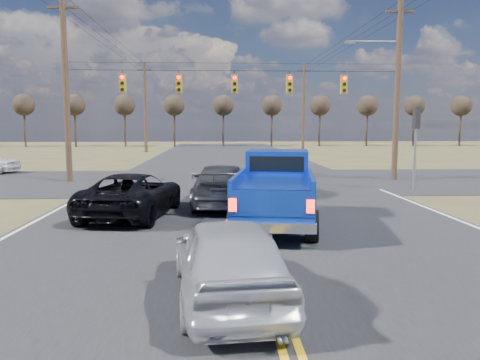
{
  "coord_description": "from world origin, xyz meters",
  "views": [
    {
      "loc": [
        -1.0,
        -7.73,
        3.08
      ],
      "look_at": [
        -0.32,
        5.69,
        1.5
      ],
      "focal_mm": 35.0,
      "sensor_mm": 36.0,
      "label": 1
    }
  ],
  "objects_px": {
    "dgrey_car_queue": "(222,185)",
    "silver_suv": "(228,258)",
    "black_suv": "(133,195)",
    "white_car_queue": "(283,180)",
    "pickup_truck": "(276,190)"
  },
  "relations": [
    {
      "from": "dgrey_car_queue",
      "to": "silver_suv",
      "type": "bearing_deg",
      "value": 91.41
    },
    {
      "from": "black_suv",
      "to": "dgrey_car_queue",
      "type": "bearing_deg",
      "value": -140.1
    },
    {
      "from": "white_car_queue",
      "to": "dgrey_car_queue",
      "type": "height_order",
      "value": "dgrey_car_queue"
    },
    {
      "from": "pickup_truck",
      "to": "black_suv",
      "type": "relative_size",
      "value": 1.18
    },
    {
      "from": "black_suv",
      "to": "white_car_queue",
      "type": "relative_size",
      "value": 1.34
    },
    {
      "from": "pickup_truck",
      "to": "white_car_queue",
      "type": "bearing_deg",
      "value": 89.21
    },
    {
      "from": "pickup_truck",
      "to": "black_suv",
      "type": "bearing_deg",
      "value": 170.59
    },
    {
      "from": "silver_suv",
      "to": "white_car_queue",
      "type": "relative_size",
      "value": 1.12
    },
    {
      "from": "silver_suv",
      "to": "pickup_truck",
      "type": "bearing_deg",
      "value": -110.5
    },
    {
      "from": "pickup_truck",
      "to": "silver_suv",
      "type": "distance_m",
      "value": 6.49
    },
    {
      "from": "pickup_truck",
      "to": "dgrey_car_queue",
      "type": "bearing_deg",
      "value": 124.55
    },
    {
      "from": "pickup_truck",
      "to": "dgrey_car_queue",
      "type": "xyz_separation_m",
      "value": [
        -1.63,
        3.47,
        -0.3
      ]
    },
    {
      "from": "black_suv",
      "to": "pickup_truck",
      "type": "bearing_deg",
      "value": 169.56
    },
    {
      "from": "pickup_truck",
      "to": "white_car_queue",
      "type": "height_order",
      "value": "pickup_truck"
    },
    {
      "from": "dgrey_car_queue",
      "to": "white_car_queue",
      "type": "bearing_deg",
      "value": -132.15
    }
  ]
}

